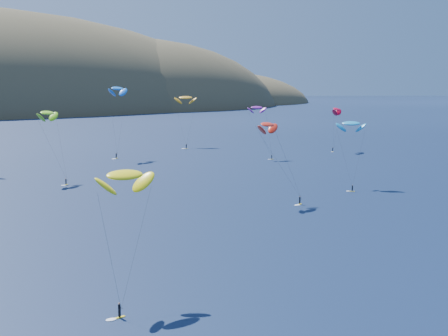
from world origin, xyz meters
name	(u,v)px	position (x,y,z in m)	size (l,w,h in m)	color
kitesurfer_2	(125,175)	(-39.45, 36.14, 16.75)	(9.29, 10.03, 19.12)	yellow
kitesurfer_3	(47,113)	(-20.52, 137.95, 19.64)	(8.85, 14.62, 21.98)	yellow
kitesurfer_4	(117,89)	(16.90, 176.76, 25.64)	(10.37, 8.44, 28.34)	yellow
kitesurfer_5	(351,123)	(48.40, 86.17, 17.19)	(10.86, 12.54, 19.37)	yellow
kitesurfer_6	(257,108)	(60.62, 149.33, 18.66)	(7.55, 9.96, 20.68)	yellow
kitesurfer_8	(337,109)	(101.06, 150.68, 16.92)	(9.26, 8.05, 19.32)	yellow
kitesurfer_9	(268,125)	(15.58, 79.86, 18.55)	(9.00, 11.19, 20.70)	yellow
kitesurfer_11	(185,98)	(57.94, 200.24, 20.96)	(11.89, 16.73, 23.56)	yellow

